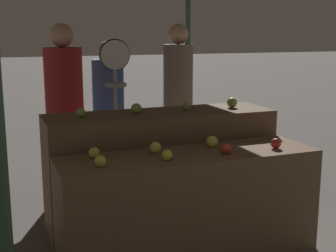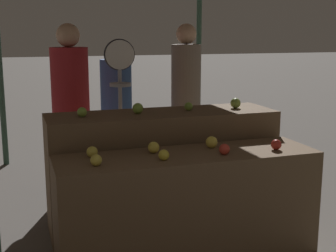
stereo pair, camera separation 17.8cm
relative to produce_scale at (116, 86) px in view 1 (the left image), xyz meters
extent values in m
cylinder|color=#33513D|center=(1.53, 1.81, 0.08)|extent=(0.07, 0.07, 2.48)
cube|color=brown|center=(0.22, -1.21, -0.77)|extent=(1.91, 0.55, 0.78)
cube|color=brown|center=(0.22, -0.61, -0.66)|extent=(1.91, 0.55, 0.99)
sphere|color=gold|center=(-0.46, -1.31, -0.34)|extent=(0.08, 0.08, 0.08)
sphere|color=gold|center=(0.00, -1.32, -0.34)|extent=(0.08, 0.08, 0.08)
sphere|color=red|center=(0.45, -1.32, -0.33)|extent=(0.08, 0.08, 0.08)
sphere|color=#B72D23|center=(0.88, -1.31, -0.33)|extent=(0.08, 0.08, 0.08)
sphere|color=gold|center=(-0.45, -1.09, -0.33)|extent=(0.08, 0.08, 0.08)
sphere|color=yellow|center=(-0.01, -1.11, -0.33)|extent=(0.08, 0.08, 0.08)
sphere|color=yellow|center=(0.45, -1.11, -0.33)|extent=(0.09, 0.09, 0.09)
sphere|color=#84AD3D|center=(-0.45, -0.62, -0.13)|extent=(0.08, 0.08, 0.08)
sphere|color=#84AD3D|center=(0.01, -0.61, -0.12)|extent=(0.09, 0.09, 0.09)
sphere|color=#7AA338|center=(0.45, -0.60, -0.13)|extent=(0.07, 0.07, 0.07)
sphere|color=#8EB247|center=(0.89, -0.61, -0.12)|extent=(0.09, 0.09, 0.09)
cylinder|color=#99999E|center=(0.00, 0.01, -0.42)|extent=(0.04, 0.04, 1.47)
cylinder|color=black|center=(0.00, 0.01, 0.28)|extent=(0.29, 0.01, 0.29)
cylinder|color=silver|center=(0.00, -0.01, 0.28)|extent=(0.27, 0.02, 0.27)
cylinder|color=#99999E|center=(0.00, -0.01, 0.08)|extent=(0.01, 0.01, 0.14)
cylinder|color=#99999E|center=(0.00, -0.01, 0.01)|extent=(0.20, 0.20, 0.03)
cube|color=#2D2D38|center=(-0.42, 0.35, -0.76)|extent=(0.32, 0.26, 0.80)
cylinder|color=maroon|center=(-0.42, 0.35, -0.01)|extent=(0.48, 0.48, 0.70)
sphere|color=tan|center=(-0.42, 0.35, 0.46)|extent=(0.23, 0.23, 0.23)
cube|color=#2D2D38|center=(0.92, 0.70, -0.75)|extent=(0.28, 0.22, 0.81)
cylinder|color=#756656|center=(0.92, 0.70, 0.00)|extent=(0.42, 0.42, 0.70)
sphere|color=tan|center=(0.92, 0.70, 0.47)|extent=(0.23, 0.23, 0.23)
cube|color=#2D2D38|center=(0.15, 0.90, -0.80)|extent=(0.30, 0.23, 0.72)
cylinder|color=#2D4C84|center=(0.15, 0.90, -0.12)|extent=(0.44, 0.44, 0.63)
sphere|color=tan|center=(0.15, 0.90, 0.29)|extent=(0.20, 0.20, 0.20)
camera|label=1|loc=(-1.12, -4.20, 0.49)|focal=50.00mm
camera|label=2|loc=(-0.95, -4.26, 0.49)|focal=50.00mm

